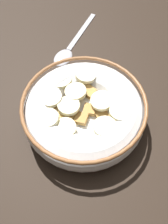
% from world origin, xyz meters
% --- Properties ---
extents(ground_plane, '(1.19, 1.19, 0.02)m').
position_xyz_m(ground_plane, '(0.00, 0.00, -0.01)').
color(ground_plane, black).
extents(cereal_bowl, '(0.20, 0.20, 0.06)m').
position_xyz_m(cereal_bowl, '(0.00, -0.00, 0.03)').
color(cereal_bowl, white).
rests_on(cereal_bowl, ground_plane).
extents(spoon, '(0.06, 0.17, 0.01)m').
position_xyz_m(spoon, '(0.07, -0.15, 0.00)').
color(spoon, '#A5A5AD').
rests_on(spoon, ground_plane).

